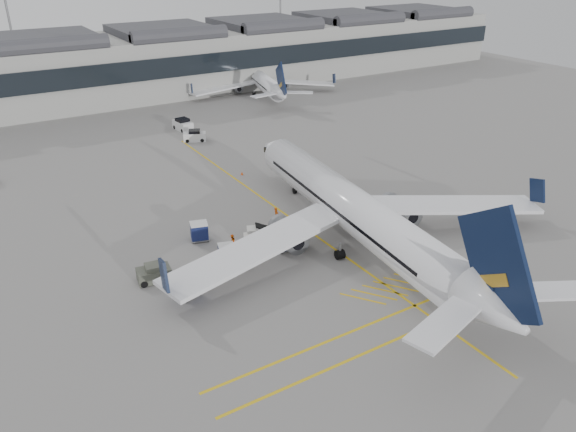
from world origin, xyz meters
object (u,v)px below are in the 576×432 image
baggage_cart_a (285,241)px  pushback_tug (154,273)px  belt_loader (262,236)px  ramp_agent_b (232,242)px  airliner_main (356,212)px  ramp_agent_a (276,215)px

baggage_cart_a → pushback_tug: 12.68m
belt_loader → pushback_tug: (-11.57, -1.45, 0.17)m
belt_loader → ramp_agent_b: (-3.25, -0.01, 0.25)m
ramp_agent_b → pushback_tug: (-8.31, -1.44, -0.08)m
airliner_main → pushback_tug: size_ratio=14.35×
pushback_tug → baggage_cart_a: bearing=2.3°
ramp_agent_a → belt_loader: bearing=178.5°
baggage_cart_a → ramp_agent_a: bearing=73.6°
airliner_main → baggage_cart_a: size_ratio=23.57×
baggage_cart_a → ramp_agent_a: 5.87m
pushback_tug → belt_loader: bearing=15.4°
baggage_cart_a → ramp_agent_b: (-4.29, 2.76, -0.19)m
belt_loader → ramp_agent_b: 3.26m
baggage_cart_a → ramp_agent_a: size_ratio=1.05×
airliner_main → belt_loader: 9.59m
ramp_agent_b → baggage_cart_a: bearing=132.7°
belt_loader → ramp_agent_b: belt_loader is taller
pushback_tug → ramp_agent_b: bearing=18.1°
airliner_main → pushback_tug: bearing=175.4°
ramp_agent_a → pushback_tug: size_ratio=0.58×
baggage_cart_a → airliner_main: bearing=-14.9°
ramp_agent_a → ramp_agent_b: bearing=161.6°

